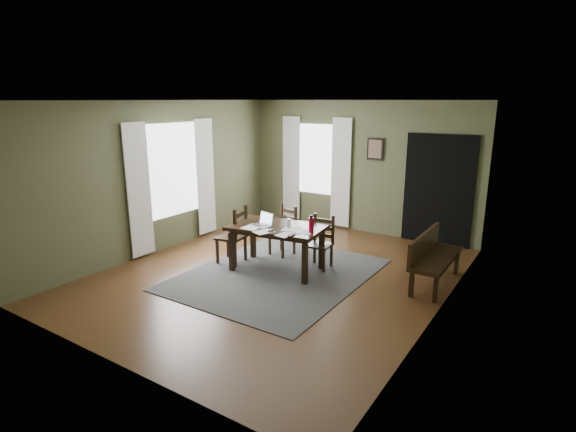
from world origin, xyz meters
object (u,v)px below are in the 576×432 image
Objects in this scene: dining_table at (277,231)px; chair_end at (234,236)px; chair_back_right at (321,243)px; bench at (432,254)px; laptop at (264,222)px; water_bottle at (311,225)px; chair_back_left at (284,231)px.

chair_end is (-0.80, -0.12, -0.18)m from dining_table.
dining_table is 0.76m from chair_back_right.
chair_end is at bearing 106.26° from bench.
dining_table is 4.57× the size of laptop.
dining_table is 1.13× the size of bench.
laptop is at bearing 81.96° from chair_end.
bench is 2.63m from laptop.
laptop reaches higher than dining_table.
chair_end is 1.47m from chair_back_right.
water_bottle reaches higher than chair_back_right.
dining_table is at bearing 42.35° from laptop.
chair_back_right is at bearing 35.34° from dining_table.
chair_back_right reaches higher than dining_table.
water_bottle reaches higher than chair_back_left.
chair_end is at bearing -111.34° from chair_back_left.
chair_end is 2.81× the size of laptop.
water_bottle is at bearing 116.94° from bench.
laptop is 0.84m from water_bottle.
laptop reaches higher than chair_back_left.
dining_table is 2.41m from bench.
laptop is at bearing -71.03° from chair_back_left.
bench is (2.61, 0.07, 0.04)m from chair_back_left.
bench reaches higher than dining_table.
bench is at bearing 4.87° from chair_back_right.
chair_end is at bearing -176.99° from water_bottle.
chair_end is 1.52m from water_bottle.
dining_table is at bearing -141.62° from chair_back_right.
laptop reaches higher than bench.
laptop is at bearing -144.60° from chair_back_right.
chair_back_left is at bearing 113.55° from laptop.
chair_back_left is 2.53× the size of laptop.
bench is (2.27, 0.78, -0.19)m from dining_table.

